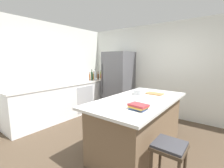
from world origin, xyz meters
name	(u,v)px	position (x,y,z in m)	size (l,w,h in m)	color
ground_plane	(114,147)	(0.00, 0.00, 0.00)	(7.20, 7.20, 0.00)	#4C3D2D
wall_rear	(161,70)	(0.00, 2.25, 1.30)	(6.00, 0.10, 2.60)	silver
wall_left	(41,71)	(-2.45, 0.00, 1.30)	(0.10, 6.00, 2.60)	silver
counter_run_left	(67,100)	(-2.07, 0.52, 0.47)	(0.68, 3.19, 0.93)	white
kitchen_island	(139,124)	(0.37, 0.23, 0.47)	(1.04, 2.01, 0.93)	#7A6047
refrigerator	(119,82)	(-1.20, 1.83, 0.92)	(0.80, 0.77, 1.84)	#56565B
bar_stool	(169,153)	(1.09, -0.40, 0.53)	(0.36, 0.36, 0.65)	#473828
sink_faucet	(49,80)	(-2.12, 0.01, 1.09)	(0.15, 0.05, 0.30)	silver
olive_oil_bottle	(101,75)	(-2.10, 2.01, 1.06)	(0.05, 0.05, 0.30)	olive
hot_sauce_bottle	(101,77)	(-1.99, 1.91, 1.02)	(0.05, 0.05, 0.22)	red
syrup_bottle	(98,76)	(-2.06, 1.82, 1.04)	(0.06, 0.06, 0.27)	#5B3319
whiskey_bottle	(94,76)	(-2.15, 1.71, 1.04)	(0.08, 0.08, 0.28)	brown
soda_bottle	(95,76)	(-2.01, 1.61, 1.07)	(0.07, 0.07, 0.36)	silver
wine_bottle	(92,76)	(-2.08, 1.53, 1.08)	(0.07, 0.07, 0.36)	#19381E
vinegar_bottle	(90,77)	(-2.08, 1.44, 1.04)	(0.05, 0.05, 0.27)	#994C23
cookbook_stack	(138,107)	(0.63, -0.30, 0.97)	(0.27, 0.21, 0.08)	#334770
mixing_bowl	(139,92)	(0.20, 0.54, 0.98)	(0.23, 0.23, 0.09)	#B2B5BA
cutting_board	(154,94)	(0.43, 0.74, 0.94)	(0.33, 0.22, 0.02)	#9E7042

